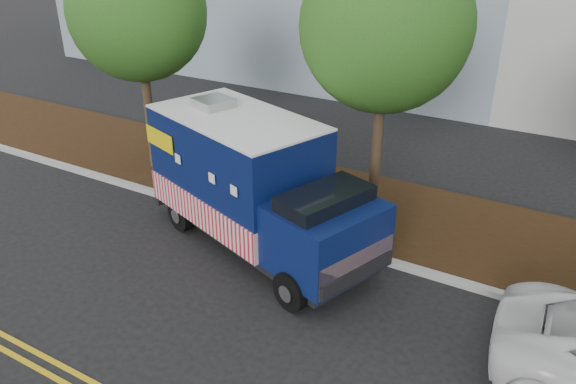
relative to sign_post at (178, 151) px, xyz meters
The scene contains 7 objects.
ground 4.94m from the sign_post, 24.89° to the right, with size 120.00×120.00×0.00m, color black.
curb 4.53m from the sign_post, ahead, with size 120.00×0.18×0.15m, color #9E9E99.
mulch_strip 4.73m from the sign_post, 18.85° to the left, with size 120.00×4.00×0.15m, color black.
tree_a 3.93m from the sign_post, 155.99° to the left, with size 3.79×3.79×6.59m.
tree_b 6.51m from the sign_post, 13.97° to the left, with size 3.89×3.89×6.77m.
sign_post is the anchor object (origin of this frame).
food_truck 3.54m from the sign_post, 21.09° to the right, with size 6.47×4.06×3.22m.
Camera 1 is at (5.48, -8.87, 7.04)m, focal length 35.00 mm.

